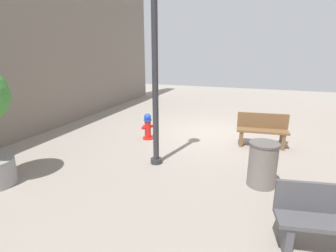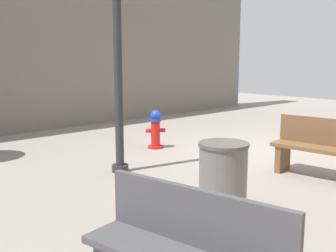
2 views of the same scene
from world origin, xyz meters
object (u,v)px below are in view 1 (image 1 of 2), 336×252
at_px(fire_hydrant, 148,126).
at_px(street_lamp, 155,52).
at_px(trash_bin, 263,164).
at_px(bench_near, 262,130).

distance_m(fire_hydrant, street_lamp, 2.93).
distance_m(fire_hydrant, trash_bin, 3.91).
xyz_separation_m(fire_hydrant, street_lamp, (-0.96, 1.63, 2.23)).
bearing_deg(fire_hydrant, bench_near, -170.76).
bearing_deg(street_lamp, bench_near, -137.76).
height_order(street_lamp, trash_bin, street_lamp).
bearing_deg(street_lamp, trash_bin, 173.45).
bearing_deg(fire_hydrant, street_lamp, 120.52).
distance_m(fire_hydrant, bench_near, 3.41).
distance_m(street_lamp, trash_bin, 3.29).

